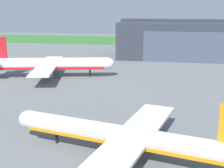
# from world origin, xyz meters

# --- Properties ---
(ground_plane) EXTENTS (440.00, 440.00, 0.00)m
(ground_plane) POSITION_xyz_m (0.00, 0.00, 0.00)
(ground_plane) COLOR slate
(grass_field_strip) EXTENTS (440.00, 56.00, 0.08)m
(grass_field_strip) POSITION_xyz_m (0.00, 169.67, 0.04)
(grass_field_strip) COLOR #346F2E
(grass_field_strip) RESTS_ON ground_plane
(airliner_far_right) EXTENTS (44.52, 37.58, 14.40)m
(airliner_far_right) POSITION_xyz_m (-36.34, 45.23, 4.59)
(airliner_far_right) COLOR silver
(airliner_far_right) RESTS_ON ground_plane
(airliner_near_left) EXTENTS (42.47, 37.44, 11.30)m
(airliner_near_left) POSITION_xyz_m (-1.18, -10.22, 3.63)
(airliner_near_left) COLOR silver
(airliner_near_left) RESTS_ON ground_plane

